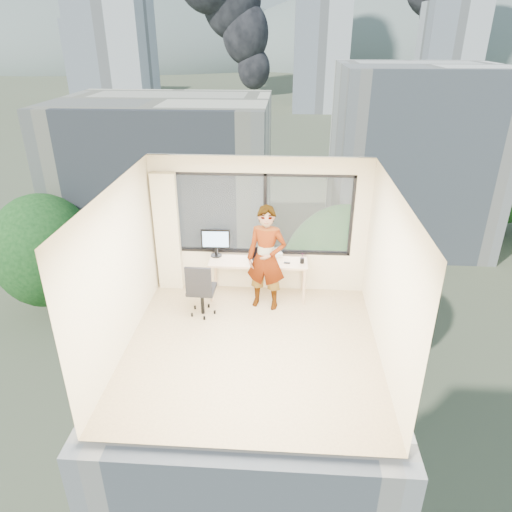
# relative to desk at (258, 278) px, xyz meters

# --- Properties ---
(floor) EXTENTS (4.00, 4.00, 0.01)m
(floor) POSITION_rel_desk_xyz_m (0.00, -1.66, -0.38)
(floor) COLOR tan
(floor) RESTS_ON ground
(ceiling) EXTENTS (4.00, 4.00, 0.01)m
(ceiling) POSITION_rel_desk_xyz_m (0.00, -1.66, 2.23)
(ceiling) COLOR white
(ceiling) RESTS_ON ground
(wall_front) EXTENTS (4.00, 0.01, 2.60)m
(wall_front) POSITION_rel_desk_xyz_m (0.00, -3.66, 0.93)
(wall_front) COLOR beige
(wall_front) RESTS_ON ground
(wall_left) EXTENTS (0.01, 4.00, 2.60)m
(wall_left) POSITION_rel_desk_xyz_m (-2.00, -1.66, 0.93)
(wall_left) COLOR beige
(wall_left) RESTS_ON ground
(wall_right) EXTENTS (0.01, 4.00, 2.60)m
(wall_right) POSITION_rel_desk_xyz_m (2.00, -1.66, 0.93)
(wall_right) COLOR beige
(wall_right) RESTS_ON ground
(window_wall) EXTENTS (3.30, 0.16, 1.55)m
(window_wall) POSITION_rel_desk_xyz_m (0.05, 0.34, 1.15)
(window_wall) COLOR black
(window_wall) RESTS_ON ground
(curtain) EXTENTS (0.45, 0.14, 2.30)m
(curtain) POSITION_rel_desk_xyz_m (-1.72, 0.22, 0.77)
(curtain) COLOR beige
(curtain) RESTS_ON floor
(desk) EXTENTS (1.80, 0.60, 0.75)m
(desk) POSITION_rel_desk_xyz_m (0.00, 0.00, 0.00)
(desk) COLOR tan
(desk) RESTS_ON floor
(chair) EXTENTS (0.55, 0.55, 1.04)m
(chair) POSITION_rel_desk_xyz_m (-0.95, -0.69, 0.15)
(chair) COLOR black
(chair) RESTS_ON floor
(person) EXTENTS (0.78, 0.59, 1.92)m
(person) POSITION_rel_desk_xyz_m (0.16, -0.35, 0.58)
(person) COLOR #2D2D33
(person) RESTS_ON floor
(monitor) EXTENTS (0.54, 0.13, 0.54)m
(monitor) POSITION_rel_desk_xyz_m (-0.80, 0.13, 0.64)
(monitor) COLOR black
(monitor) RESTS_ON desk
(game_console) EXTENTS (0.40, 0.36, 0.08)m
(game_console) POSITION_rel_desk_xyz_m (0.24, 0.24, 0.42)
(game_console) COLOR white
(game_console) RESTS_ON desk
(laptop) EXTENTS (0.41, 0.42, 0.21)m
(laptop) POSITION_rel_desk_xyz_m (0.06, -0.02, 0.48)
(laptop) COLOR black
(laptop) RESTS_ON desk
(cellphone) EXTENTS (0.12, 0.07, 0.01)m
(cellphone) POSITION_rel_desk_xyz_m (0.53, -0.09, 0.38)
(cellphone) COLOR black
(cellphone) RESTS_ON desk
(pen_cup) EXTENTS (0.10, 0.10, 0.10)m
(pen_cup) POSITION_rel_desk_xyz_m (0.80, -0.07, 0.42)
(pen_cup) COLOR black
(pen_cup) RESTS_ON desk
(handbag) EXTENTS (0.30, 0.21, 0.21)m
(handbag) POSITION_rel_desk_xyz_m (0.10, 0.18, 0.48)
(handbag) COLOR #0C4549
(handbag) RESTS_ON desk
(exterior_ground) EXTENTS (400.00, 400.00, 0.04)m
(exterior_ground) POSITION_rel_desk_xyz_m (0.00, 118.34, -14.38)
(exterior_ground) COLOR #515B3D
(exterior_ground) RESTS_ON ground
(near_bldg_a) EXTENTS (16.00, 12.00, 14.00)m
(near_bldg_a) POSITION_rel_desk_xyz_m (-9.00, 28.34, -7.38)
(near_bldg_a) COLOR #F2EBCB
(near_bldg_a) RESTS_ON exterior_ground
(near_bldg_b) EXTENTS (14.00, 13.00, 16.00)m
(near_bldg_b) POSITION_rel_desk_xyz_m (12.00, 36.34, -6.38)
(near_bldg_b) COLOR white
(near_bldg_b) RESTS_ON exterior_ground
(far_tower_a) EXTENTS (14.00, 14.00, 28.00)m
(far_tower_a) POSITION_rel_desk_xyz_m (-35.00, 93.34, -0.38)
(far_tower_a) COLOR silver
(far_tower_a) RESTS_ON exterior_ground
(far_tower_b) EXTENTS (13.00, 13.00, 30.00)m
(far_tower_b) POSITION_rel_desk_xyz_m (8.00, 118.34, 0.62)
(far_tower_b) COLOR silver
(far_tower_b) RESTS_ON exterior_ground
(far_tower_c) EXTENTS (15.00, 15.00, 26.00)m
(far_tower_c) POSITION_rel_desk_xyz_m (45.00, 138.34, -1.38)
(far_tower_c) COLOR silver
(far_tower_c) RESTS_ON exterior_ground
(far_tower_d) EXTENTS (16.00, 14.00, 22.00)m
(far_tower_d) POSITION_rel_desk_xyz_m (-60.00, 148.34, -3.38)
(far_tower_d) COLOR silver
(far_tower_d) RESTS_ON exterior_ground
(hill_a) EXTENTS (288.00, 216.00, 90.00)m
(hill_a) POSITION_rel_desk_xyz_m (-120.00, 318.34, -14.38)
(hill_a) COLOR slate
(hill_a) RESTS_ON exterior_ground
(hill_b) EXTENTS (300.00, 220.00, 96.00)m
(hill_b) POSITION_rel_desk_xyz_m (100.00, 318.34, -14.38)
(hill_b) COLOR slate
(hill_b) RESTS_ON exterior_ground
(tree_a) EXTENTS (7.00, 7.00, 8.00)m
(tree_a) POSITION_rel_desk_xyz_m (-16.00, 20.34, -10.38)
(tree_a) COLOR #164318
(tree_a) RESTS_ON exterior_ground
(tree_b) EXTENTS (7.60, 7.60, 9.00)m
(tree_b) POSITION_rel_desk_xyz_m (4.00, 16.34, -9.88)
(tree_b) COLOR #164318
(tree_b) RESTS_ON exterior_ground
(tree_c) EXTENTS (8.40, 8.40, 10.00)m
(tree_c) POSITION_rel_desk_xyz_m (22.00, 38.34, -9.38)
(tree_c) COLOR #164318
(tree_c) RESTS_ON exterior_ground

